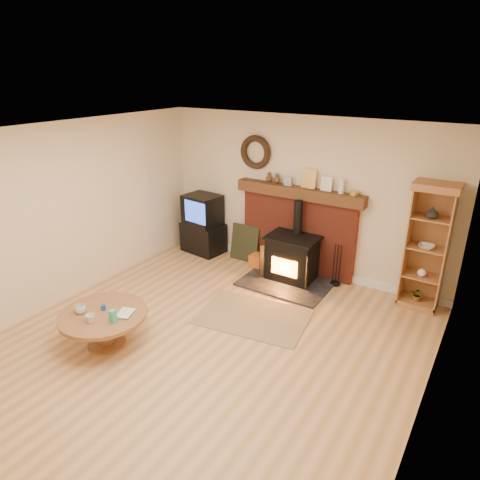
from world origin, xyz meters
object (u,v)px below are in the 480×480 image
Objects in this scene: wood_stove at (291,259)px; tv_unit at (203,225)px; coffee_table at (103,319)px; curio_cabinet at (427,247)px.

tv_unit is at bearing 174.31° from wood_stove.
coffee_table is (-1.17, -2.87, 0.00)m from wood_stove.
wood_stove is 1.26× the size of tv_unit.
tv_unit is 1.03× the size of coffee_table.
tv_unit is at bearing -178.74° from curio_cabinet.
curio_cabinet is at bearing 45.22° from coffee_table.
wood_stove is 1.30× the size of coffee_table.
wood_stove is 0.75× the size of curio_cabinet.
tv_unit is 3.16m from coffee_table.
wood_stove is 1.95m from tv_unit.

